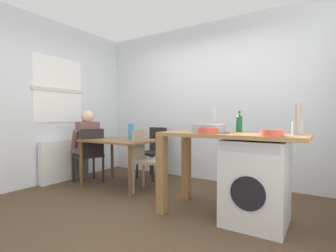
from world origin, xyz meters
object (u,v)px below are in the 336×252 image
object	(u,v)px
utensil_crock	(298,128)
seated_person	(86,142)
chair_person_seat	(90,153)
chair_opposite	(145,157)
dining_table	(120,146)
washing_machine	(256,182)
chair_spare_by_wall	(154,149)
mixing_bowl	(208,130)
bottle_tall_green	(239,123)
vase	(131,132)
colander	(272,133)

from	to	relation	value
utensil_crock	seated_person	bearing A→B (deg)	177.85
chair_person_seat	seated_person	size ratio (longest dim) A/B	0.75
chair_opposite	dining_table	bearing A→B (deg)	-101.50
chair_person_seat	utensil_crock	size ratio (longest dim) A/B	3.00
dining_table	washing_machine	bearing A→B (deg)	-6.67
seated_person	utensil_crock	distance (m)	3.21
chair_spare_by_wall	mixing_bowl	bearing A→B (deg)	146.57
seated_person	utensil_crock	world-z (taller)	utensil_crock
washing_machine	bottle_tall_green	bearing A→B (deg)	137.05
chair_person_seat	seated_person	distance (m)	0.23
bottle_tall_green	mixing_bowl	distance (m)	0.47
dining_table	utensil_crock	distance (m)	2.52
utensil_crock	vase	distance (m)	2.36
colander	vase	distance (m)	2.23
dining_table	bottle_tall_green	bearing A→B (deg)	-0.71
chair_spare_by_wall	vase	distance (m)	0.76
chair_person_seat	utensil_crock	bearing A→B (deg)	-75.22
colander	chair_person_seat	bearing A→B (deg)	173.11
chair_opposite	mixing_bowl	distance (m)	1.36
seated_person	colander	distance (m)	3.05
dining_table	chair_opposite	distance (m)	0.50
washing_machine	chair_opposite	bearing A→B (deg)	170.37
dining_table	washing_machine	xyz separation A→B (m)	(2.12, -0.25, -0.21)
chair_person_seat	bottle_tall_green	xyz separation A→B (m)	(2.42, 0.10, 0.52)
seated_person	bottle_tall_green	world-z (taller)	seated_person
utensil_crock	vase	bearing A→B (deg)	172.79
chair_opposite	seated_person	xyz separation A→B (m)	(-1.18, -0.11, 0.16)
bottle_tall_green	mixing_bowl	size ratio (longest dim) A/B	1.12
mixing_bowl	utensil_crock	xyz separation A→B (m)	(0.81, 0.25, 0.04)
chair_spare_by_wall	bottle_tall_green	xyz separation A→B (m)	(1.77, -0.80, 0.52)
utensil_crock	chair_spare_by_wall	bearing A→B (deg)	157.82
chair_spare_by_wall	bottle_tall_green	bearing A→B (deg)	160.15
washing_machine	mixing_bowl	xyz separation A→B (m)	(-0.44, -0.20, 0.52)
colander	mixing_bowl	bearing A→B (deg)	178.18
chair_person_seat	chair_opposite	distance (m)	1.04
chair_spare_by_wall	bottle_tall_green	size ratio (longest dim) A/B	3.81
chair_person_seat	chair_spare_by_wall	world-z (taller)	same
washing_machine	colander	size ratio (longest dim) A/B	4.30
dining_table	chair_spare_by_wall	bearing A→B (deg)	82.22
mixing_bowl	utensil_crock	world-z (taller)	utensil_crock
colander	washing_machine	bearing A→B (deg)	130.74
bottle_tall_green	mixing_bowl	world-z (taller)	bottle_tall_green
chair_opposite	vase	bearing A→B (deg)	-117.10
dining_table	chair_spare_by_wall	distance (m)	0.79
seated_person	vase	size ratio (longest dim) A/B	4.90
seated_person	washing_machine	distance (m)	2.84
chair_opposite	vase	distance (m)	0.49
chair_spare_by_wall	vase	world-z (taller)	vase
chair_spare_by_wall	colander	distance (m)	2.56
chair_spare_by_wall	utensil_crock	bearing A→B (deg)	162.23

